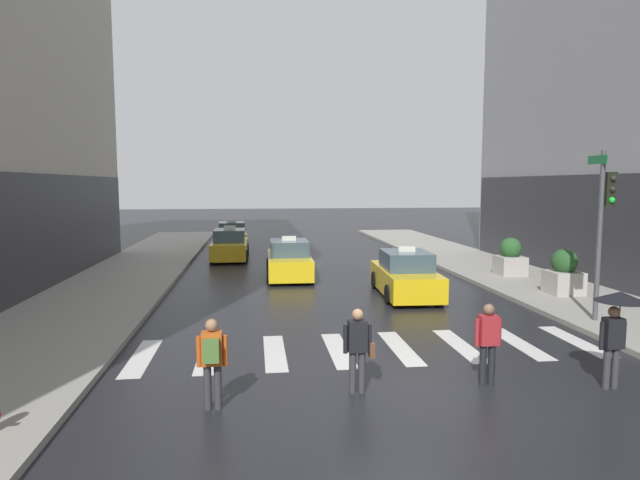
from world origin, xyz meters
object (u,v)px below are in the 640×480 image
taxi_second (289,261)px  pedestrian_with_backpack (212,357)px  taxi_fourth (232,236)px  pedestrian_plain_coat (488,339)px  pedestrian_with_umbrella (618,313)px  pedestrian_with_handbag (358,346)px  taxi_lead (405,276)px  planter_near_corner (564,273)px  traffic_light_pole (604,211)px  taxi_third (230,246)px  planter_mid_block (510,258)px

taxi_second → pedestrian_with_backpack: size_ratio=2.77×
taxi_fourth → pedestrian_plain_coat: size_ratio=2.80×
pedestrian_with_umbrella → pedestrian_with_handbag: 5.11m
taxi_lead → pedestrian_with_umbrella: 9.31m
taxi_lead → pedestrian_with_backpack: bearing=-123.8°
pedestrian_with_handbag → planter_near_corner: planter_near_corner is taller
taxi_second → traffic_light_pole: bearing=-47.3°
pedestrian_with_backpack → taxi_third: bearing=91.6°
pedestrian_with_handbag → taxi_lead: bearing=68.5°
taxi_fourth → pedestrian_with_handbag: (3.39, -24.69, 0.21)m
pedestrian_plain_coat → pedestrian_with_umbrella: bearing=-11.6°
pedestrian_with_umbrella → pedestrian_plain_coat: pedestrian_with_umbrella is taller
taxi_second → pedestrian_with_handbag: size_ratio=2.77×
planter_near_corner → planter_mid_block: size_ratio=1.00×
planter_mid_block → planter_near_corner: bearing=-90.1°
taxi_fourth → pedestrian_with_handbag: taxi_fourth is taller
pedestrian_with_umbrella → pedestrian_with_backpack: 7.80m
taxi_second → planter_near_corner: (9.38, -5.40, 0.15)m
taxi_lead → planter_mid_block: (5.46, 2.95, 0.15)m
taxi_lead → planter_near_corner: size_ratio=2.89×
taxi_third → traffic_light_pole: bearing=-53.6°
pedestrian_with_handbag → traffic_light_pole: bearing=27.7°
pedestrian_with_umbrella → pedestrian_with_backpack: size_ratio=1.18×
taxi_lead → pedestrian_plain_coat: taxi_lead is taller
traffic_light_pole → pedestrian_with_handbag: size_ratio=2.91×
taxi_third → pedestrian_with_handbag: size_ratio=2.76×
taxi_third → planter_near_corner: (12.16, -11.44, 0.15)m
taxi_lead → pedestrian_with_handbag: bearing=-111.5°
taxi_second → taxi_third: 6.65m
pedestrian_with_umbrella → planter_near_corner: bearing=64.5°
pedestrian_with_umbrella → planter_near_corner: pedestrian_with_umbrella is taller
traffic_light_pole → pedestrian_plain_coat: size_ratio=2.91×
pedestrian_with_handbag → planter_mid_block: bearing=52.7°
traffic_light_pole → planter_near_corner: 4.44m
traffic_light_pole → taxi_lead: 6.85m
planter_near_corner → taxi_lead: bearing=169.0°
pedestrian_with_umbrella → pedestrian_plain_coat: 2.52m
taxi_lead → pedestrian_with_backpack: 11.09m
taxi_third → pedestrian_plain_coat: 19.92m
pedestrian_with_handbag → planter_near_corner: bearing=40.8°
taxi_third → pedestrian_with_umbrella: bearing=-66.9°
planter_near_corner → planter_mid_block: same height
pedestrian_with_umbrella → planter_near_corner: 8.96m
planter_mid_block → taxi_lead: bearing=-151.7°
planter_near_corner → pedestrian_with_umbrella: bearing=-115.5°
traffic_light_pole → pedestrian_with_umbrella: (-2.74, -4.49, -1.74)m
pedestrian_with_handbag → planter_near_corner: (8.90, 7.68, -0.06)m
taxi_lead → pedestrian_with_handbag: 9.40m
pedestrian_with_backpack → pedestrian_with_handbag: size_ratio=1.00×
traffic_light_pole → taxi_fourth: traffic_light_pole is taller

